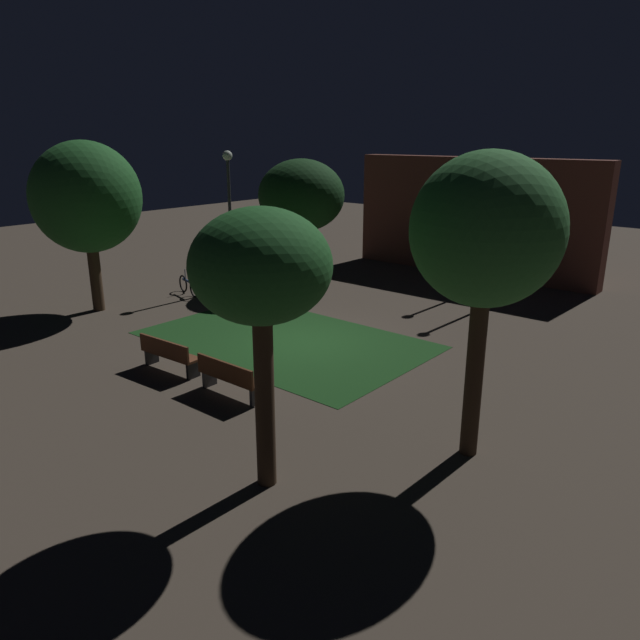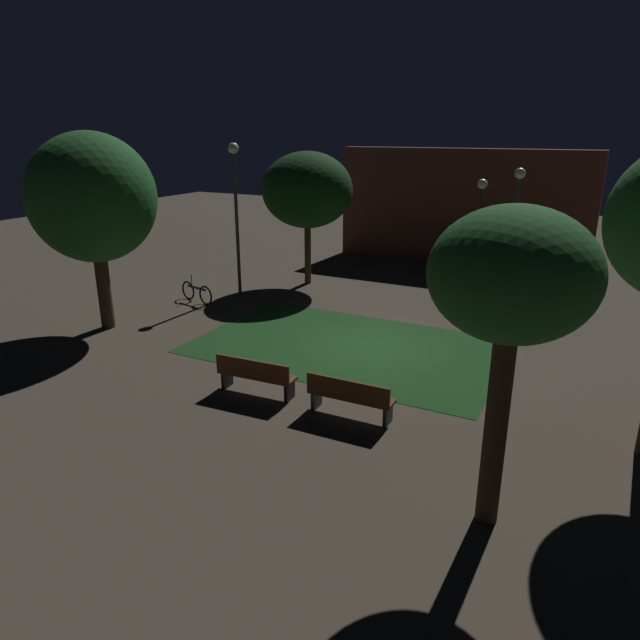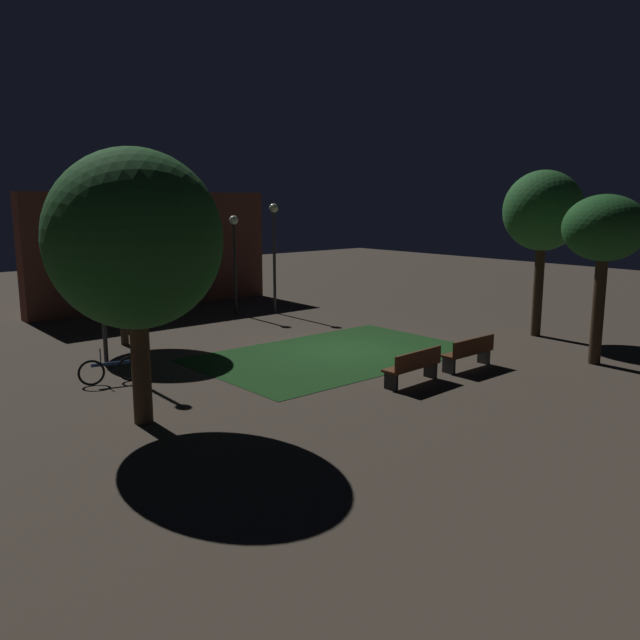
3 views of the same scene
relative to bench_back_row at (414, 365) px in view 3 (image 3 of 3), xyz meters
The scene contains 13 objects.
ground_plane 4.10m from the bench_back_row, 73.73° to the left, with size 60.00×60.00×0.00m, color #473D33.
grass_lawn 3.71m from the bench_back_row, 81.04° to the left, with size 8.14×5.20×0.01m, color #194219.
bench_back_row is the anchor object (origin of this frame).
bench_lawn_edge 2.29m from the bench_back_row, ahead, with size 1.81×0.50×0.88m.
tree_left_canopy 6.65m from the bench_back_row, 19.82° to the right, with size 2.24×2.24×4.73m.
tree_back_left 7.46m from the bench_back_row, 164.48° to the left, with size 3.50×3.50×5.60m.
tree_lawn_side 10.17m from the bench_back_row, 111.62° to the left, with size 3.33×3.33×4.89m.
tree_right_canopy 8.57m from the bench_back_row, ahead, with size 2.59×2.59×5.53m.
lamp_post_plaza_east 9.00m from the bench_back_row, 127.34° to the left, with size 0.36×0.36×5.20m.
lamp_post_near_wall 11.83m from the bench_back_row, 78.99° to the left, with size 0.36×0.36×3.95m.
lamp_post_plaza_west 11.44m from the bench_back_row, 71.31° to the left, with size 0.36×0.36×4.42m.
bicycle 7.64m from the bench_back_row, 138.62° to the left, with size 1.59×0.44×0.93m.
building_wall_backdrop 15.33m from the bench_back_row, 87.74° to the left, with size 10.83×0.80×4.87m, color brown.
Camera 3 is at (-13.24, -14.31, 4.60)m, focal length 36.43 mm.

